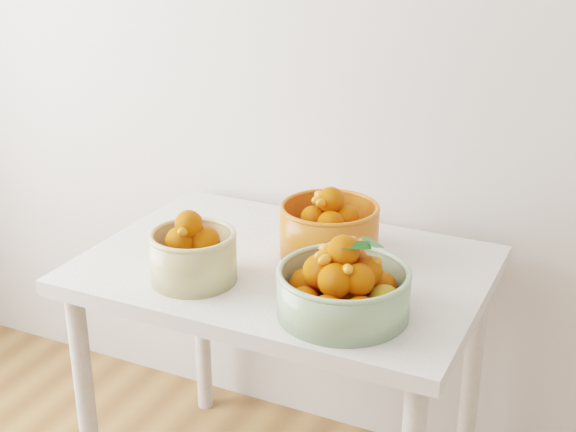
% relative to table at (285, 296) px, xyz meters
% --- Properties ---
extents(table, '(1.00, 0.70, 0.75)m').
position_rel_table_xyz_m(table, '(0.00, 0.00, 0.00)').
color(table, silver).
rests_on(table, ground).
extents(bowl_cream, '(0.23, 0.23, 0.18)m').
position_rel_table_xyz_m(bowl_cream, '(-0.16, -0.18, 0.16)').
color(bowl_cream, tan).
rests_on(bowl_cream, table).
extents(bowl_green, '(0.33, 0.33, 0.19)m').
position_rel_table_xyz_m(bowl_green, '(0.23, -0.18, 0.16)').
color(bowl_green, '#85A479').
rests_on(bowl_green, table).
extents(bowl_orange, '(0.27, 0.27, 0.18)m').
position_rel_table_xyz_m(bowl_orange, '(0.08, 0.09, 0.17)').
color(bowl_orange, '#D05418').
rests_on(bowl_orange, table).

